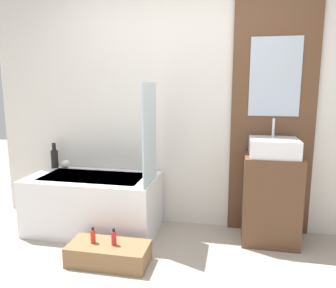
# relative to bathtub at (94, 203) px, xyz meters

# --- Properties ---
(wall_tiled_back) EXTENTS (4.20, 0.06, 2.60)m
(wall_tiled_back) POSITION_rel_bathtub_xyz_m (0.87, 0.39, 1.01)
(wall_tiled_back) COLOR silver
(wall_tiled_back) RESTS_ON ground_plane
(wall_wood_accent) EXTENTS (0.80, 0.04, 2.60)m
(wall_wood_accent) POSITION_rel_bathtub_xyz_m (1.75, 0.34, 1.03)
(wall_wood_accent) COLOR brown
(wall_wood_accent) RESTS_ON ground_plane
(bathtub) EXTENTS (1.31, 0.68, 0.57)m
(bathtub) POSITION_rel_bathtub_xyz_m (0.00, 0.00, 0.00)
(bathtub) COLOR white
(bathtub) RESTS_ON ground_plane
(glass_shower_screen) EXTENTS (0.01, 0.47, 0.94)m
(glass_shower_screen) POSITION_rel_bathtub_xyz_m (0.62, -0.09, 0.75)
(glass_shower_screen) COLOR silver
(glass_shower_screen) RESTS_ON bathtub
(wooden_step_bench) EXTENTS (0.68, 0.32, 0.17)m
(wooden_step_bench) POSITION_rel_bathtub_xyz_m (0.39, -0.59, -0.20)
(wooden_step_bench) COLOR olive
(wooden_step_bench) RESTS_ON ground_plane
(vanity_cabinet) EXTENTS (0.52, 0.43, 0.84)m
(vanity_cabinet) POSITION_rel_bathtub_xyz_m (1.75, 0.11, 0.13)
(vanity_cabinet) COLOR brown
(vanity_cabinet) RESTS_ON ground_plane
(sink) EXTENTS (0.43, 0.40, 0.34)m
(sink) POSITION_rel_bathtub_xyz_m (1.75, 0.11, 0.63)
(sink) COLOR white
(sink) RESTS_ON vanity_cabinet
(vase_tall_dark) EXTENTS (0.08, 0.08, 0.28)m
(vase_tall_dark) POSITION_rel_bathtub_xyz_m (-0.56, 0.25, 0.40)
(vase_tall_dark) COLOR black
(vase_tall_dark) RESTS_ON bathtub
(vase_round_light) EXTENTS (0.10, 0.10, 0.10)m
(vase_round_light) POSITION_rel_bathtub_xyz_m (-0.43, 0.24, 0.33)
(vase_round_light) COLOR silver
(vase_round_light) RESTS_ON bathtub
(bottle_soap_primary) EXTENTS (0.04, 0.04, 0.14)m
(bottle_soap_primary) POSITION_rel_bathtub_xyz_m (0.25, -0.59, -0.06)
(bottle_soap_primary) COLOR red
(bottle_soap_primary) RESTS_ON wooden_step_bench
(bottle_soap_secondary) EXTENTS (0.04, 0.04, 0.15)m
(bottle_soap_secondary) POSITION_rel_bathtub_xyz_m (0.44, -0.59, -0.05)
(bottle_soap_secondary) COLOR red
(bottle_soap_secondary) RESTS_ON wooden_step_bench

